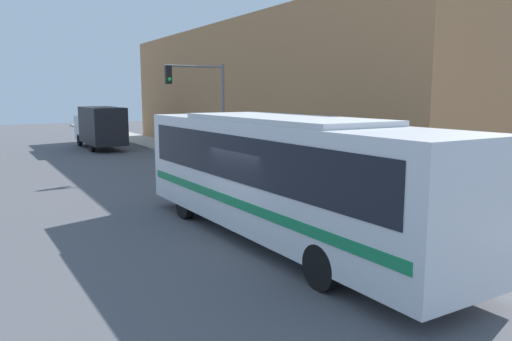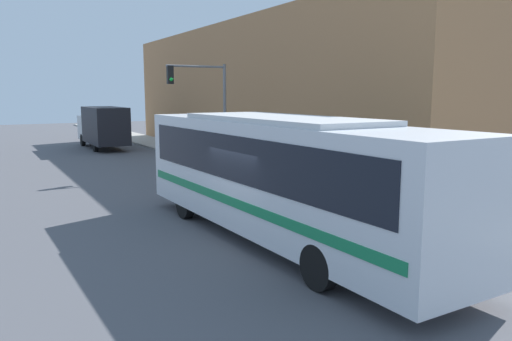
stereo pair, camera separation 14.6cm
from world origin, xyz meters
name	(u,v)px [view 1 (the left image)]	position (x,y,z in m)	size (l,w,h in m)	color
ground_plane	(261,243)	(0.00, 0.00, 0.00)	(120.00, 120.00, 0.00)	#515156
sidewalk	(186,152)	(5.95, 20.00, 0.06)	(2.90, 70.00, 0.13)	#A8A399
building_facade	(262,90)	(10.40, 17.57, 4.17)	(6.00, 33.14, 8.35)	#B27A4C
city_bus	(280,171)	(0.49, -0.12, 1.93)	(2.92, 11.81, 3.35)	silver
delivery_truck	(100,126)	(1.62, 25.62, 1.63)	(2.21, 7.55, 3.00)	black
fire_hydrant	(299,178)	(5.10, 5.55, 0.48)	(0.26, 0.35, 0.71)	#999999
traffic_light_pole	(204,97)	(4.13, 12.90, 3.79)	(3.28, 0.35, 5.33)	slate
parking_meter	(274,161)	(5.10, 7.53, 0.97)	(0.14, 0.14, 1.22)	slate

